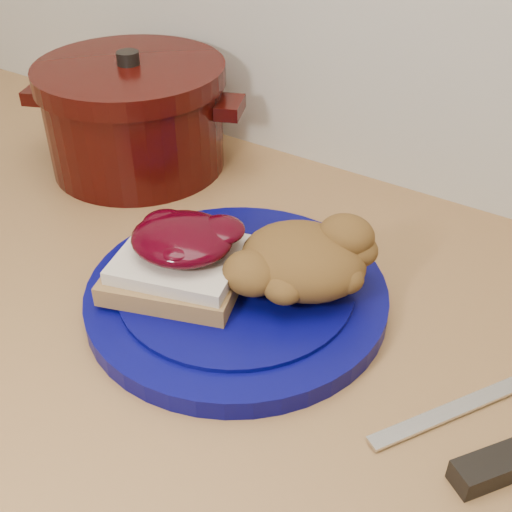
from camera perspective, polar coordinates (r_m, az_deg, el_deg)
The scene contains 6 objects.
plate at distance 0.64m, azimuth -1.72°, elevation -3.46°, with size 0.30×0.30×0.02m, color #05054F.
sandwich at distance 0.63m, azimuth -6.78°, elevation -0.09°, with size 0.16×0.15×0.06m.
stuffing_mound at distance 0.62m, azimuth 4.20°, elevation -0.37°, with size 0.12×0.11×0.06m, color brown.
butter_knife at distance 0.58m, azimuth 18.03°, elevation -12.52°, with size 0.19×0.01×0.00m, color silver.
dutch_oven at distance 0.88m, azimuth -10.73°, elevation 12.16°, with size 0.32×0.32×0.16m.
pepper_grinder at distance 0.91m, azimuth -7.31°, elevation 12.80°, with size 0.07×0.07×0.12m.
Camera 1 is at (0.24, 1.09, 1.32)m, focal length 45.00 mm.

